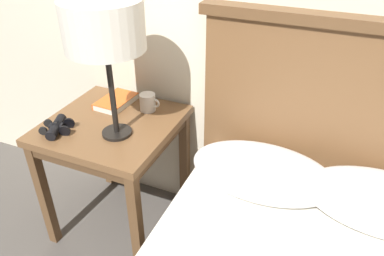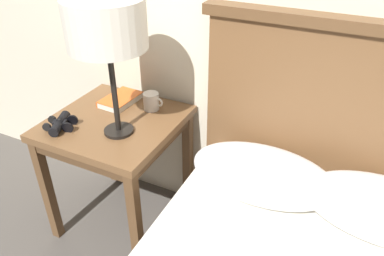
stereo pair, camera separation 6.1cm
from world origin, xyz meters
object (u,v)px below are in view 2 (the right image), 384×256
table_lamp (106,26)px  coffee_mug (151,101)px  nightstand (116,135)px  binoculars_pair (60,123)px  book_on_nightstand (120,99)px

table_lamp → coffee_mug: (0.02, 0.24, -0.43)m
nightstand → binoculars_pair: size_ratio=3.88×
book_on_nightstand → coffee_mug: bearing=2.9°
book_on_nightstand → binoculars_pair: bearing=-107.4°
nightstand → table_lamp: (0.08, -0.08, 0.56)m
nightstand → table_lamp: bearing=-42.8°
table_lamp → coffee_mug: size_ratio=5.58×
book_on_nightstand → coffee_mug: coffee_mug is taller
book_on_nightstand → nightstand: bearing=-64.9°
book_on_nightstand → coffee_mug: (0.18, 0.01, 0.03)m
book_on_nightstand → coffee_mug: size_ratio=2.10×
table_lamp → book_on_nightstand: size_ratio=2.65×
book_on_nightstand → binoculars_pair: size_ratio=1.32×
nightstand → coffee_mug: size_ratio=6.17×
nightstand → book_on_nightstand: size_ratio=2.93×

